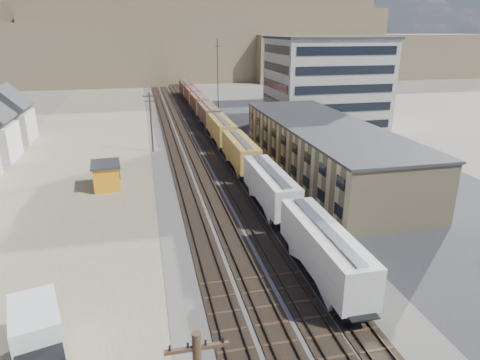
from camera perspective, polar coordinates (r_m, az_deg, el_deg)
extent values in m
plane|color=#6B6356|center=(36.86, 4.53, -12.72)|extent=(300.00, 300.00, 0.00)
cube|color=#4C4742|center=(82.65, -5.77, 5.57)|extent=(18.00, 200.00, 0.06)
cube|color=#7B6D54|center=(73.14, -20.46, 2.60)|extent=(24.00, 180.00, 0.03)
cube|color=#232326|center=(74.66, 12.81, 3.68)|extent=(26.00, 120.00, 0.04)
cube|color=black|center=(82.20, -9.24, 5.39)|extent=(2.60, 200.00, 0.08)
cube|color=#38281E|center=(82.13, -9.75, 5.44)|extent=(0.08, 200.00, 0.16)
cube|color=#38281E|center=(82.21, -8.74, 5.51)|extent=(0.08, 200.00, 0.16)
cube|color=black|center=(82.42, -7.15, 5.53)|extent=(2.60, 200.00, 0.08)
cube|color=#38281E|center=(82.33, -7.65, 5.58)|extent=(0.08, 200.00, 0.16)
cube|color=#38281E|center=(82.46, -6.66, 5.64)|extent=(0.08, 200.00, 0.16)
cube|color=black|center=(82.76, -5.08, 5.66)|extent=(2.60, 200.00, 0.08)
cube|color=#38281E|center=(82.64, -5.58, 5.71)|extent=(0.08, 200.00, 0.16)
cube|color=#38281E|center=(82.82, -4.59, 5.77)|extent=(0.08, 200.00, 0.16)
cube|color=black|center=(83.16, -3.16, 5.78)|extent=(2.60, 200.00, 0.08)
cube|color=#38281E|center=(83.02, -3.65, 5.83)|extent=(0.08, 200.00, 0.16)
cube|color=#38281E|center=(83.26, -2.67, 5.88)|extent=(0.08, 200.00, 0.16)
cube|color=black|center=(32.92, 14.53, -16.14)|extent=(2.20, 2.20, 0.90)
cube|color=black|center=(40.78, 8.10, -8.29)|extent=(2.20, 2.20, 0.90)
cube|color=beige|center=(35.66, 11.14, -8.85)|extent=(3.00, 13.34, 3.40)
cube|color=#B7B7B2|center=(34.87, 11.33, -6.27)|extent=(0.90, 12.32, 0.16)
cube|color=black|center=(45.03, 5.84, -5.42)|extent=(2.20, 2.20, 0.90)
cube|color=black|center=(54.00, 2.45, -1.04)|extent=(2.20, 2.20, 0.90)
cube|color=beige|center=(48.68, 4.05, -0.69)|extent=(3.00, 13.34, 3.40)
cube|color=#B7B7B2|center=(48.11, 4.09, 1.30)|extent=(0.90, 12.33, 0.16)
cube|color=black|center=(58.60, 1.16, 0.63)|extent=(2.20, 2.20, 0.90)
cube|color=black|center=(68.05, -0.90, 3.30)|extent=(2.20, 2.20, 0.90)
cube|color=gold|center=(62.70, 0.05, 3.94)|extent=(3.00, 13.34, 3.40)
cube|color=#B7B7B2|center=(62.25, 0.05, 5.52)|extent=(0.90, 12.32, 0.16)
cube|color=black|center=(72.82, -1.73, 4.36)|extent=(2.20, 2.20, 0.90)
cube|color=black|center=(82.51, -3.10, 6.13)|extent=(2.20, 2.20, 0.90)
cube|color=gold|center=(77.16, -2.48, 6.85)|extent=(3.00, 13.34, 3.40)
cube|color=#B7B7B2|center=(76.79, -2.50, 8.15)|extent=(0.90, 12.33, 0.16)
cube|color=black|center=(87.37, -3.68, 6.86)|extent=(2.20, 2.20, 0.90)
cube|color=black|center=(97.19, -4.66, 8.11)|extent=(2.20, 2.20, 0.90)
cube|color=#4B2720|center=(91.86, -4.23, 8.83)|extent=(3.00, 13.34, 3.40)
cube|color=#B7B7B2|center=(91.55, -4.25, 9.93)|extent=(0.90, 12.32, 0.16)
cube|color=black|center=(102.11, -5.08, 8.64)|extent=(2.20, 2.20, 0.90)
cube|color=black|center=(112.02, -5.82, 9.56)|extent=(2.20, 2.20, 0.90)
cube|color=#4B2720|center=(106.70, -5.50, 10.26)|extent=(3.00, 13.34, 3.40)
cube|color=#B7B7B2|center=(106.44, -5.53, 11.20)|extent=(0.90, 12.32, 0.16)
cube|color=black|center=(116.96, -6.14, 9.96)|extent=(2.20, 2.20, 0.90)
cube|color=black|center=(126.93, -6.71, 10.67)|extent=(2.20, 2.20, 0.90)
cube|color=maroon|center=(121.63, -6.47, 11.33)|extent=(3.00, 13.34, 3.40)
cube|color=#B7B7B2|center=(121.40, -6.50, 12.16)|extent=(0.90, 12.32, 0.16)
cube|color=black|center=(131.90, -6.96, 10.98)|extent=(2.20, 2.20, 0.90)
cube|color=black|center=(141.90, -7.42, 11.55)|extent=(2.20, 2.20, 0.90)
cube|color=#4B2720|center=(136.62, -7.23, 12.17)|extent=(3.00, 13.34, 3.40)
cube|color=#B7B7B2|center=(136.41, -7.27, 12.91)|extent=(0.90, 12.32, 0.16)
cube|color=tan|center=(62.14, 11.08, 4.01)|extent=(12.00, 40.00, 7.00)
cube|color=#2D2D30|center=(61.31, 11.29, 7.25)|extent=(12.40, 40.40, 0.30)
cube|color=black|center=(60.35, 5.72, 2.54)|extent=(0.12, 36.00, 1.20)
cube|color=black|center=(59.56, 5.82, 5.30)|extent=(0.12, 36.00, 1.20)
cube|color=#9E998E|center=(93.33, 11.34, 12.47)|extent=(22.00, 18.00, 18.00)
cube|color=#2D2D30|center=(92.75, 11.73, 18.12)|extent=(22.60, 18.60, 0.50)
cube|color=black|center=(89.44, 4.70, 12.49)|extent=(0.12, 16.00, 16.00)
cube|color=black|center=(85.20, 13.82, 11.67)|extent=(20.00, 0.12, 16.00)
cube|color=#382619|center=(15.53, -5.77, -21.39)|extent=(2.20, 0.14, 0.14)
cylinder|color=black|center=(15.49, -3.44, -20.71)|extent=(0.08, 0.08, 0.22)
cylinder|color=#382619|center=(73.20, -11.75, 7.47)|extent=(0.32, 0.32, 10.00)
cube|color=#382619|center=(72.46, -11.99, 10.87)|extent=(2.20, 0.14, 0.14)
cube|color=#382619|center=(72.57, -11.94, 10.25)|extent=(1.90, 0.14, 0.14)
cylinder|color=black|center=(72.45, -11.51, 11.02)|extent=(0.08, 0.08, 0.22)
cylinder|color=black|center=(91.70, -2.97, 12.69)|extent=(0.16, 0.16, 18.00)
cube|color=black|center=(91.15, -3.05, 17.38)|extent=(1.20, 0.08, 0.08)
cube|color=#9E998E|center=(89.74, -28.47, 6.21)|extent=(8.00, 8.00, 5.50)
cube|color=#2D2D30|center=(89.13, -28.84, 8.49)|extent=(8.15, 8.16, 8.15)
cube|color=brown|center=(192.12, -4.13, 17.61)|extent=(140.00, 45.00, 28.00)
cube|color=brown|center=(205.80, 16.80, 15.59)|extent=(110.00, 38.00, 18.00)
cube|color=brown|center=(209.77, -13.58, 17.84)|extent=(200.00, 60.00, 32.00)
cube|color=silver|center=(30.30, -25.50, -17.47)|extent=(3.86, 5.15, 2.98)
cylinder|color=black|center=(32.07, -22.89, -18.78)|extent=(0.60, 1.09, 1.03)
cube|color=orange|center=(58.14, -17.38, 0.45)|extent=(3.53, 4.51, 3.20)
cube|color=#2D2D30|center=(57.63, -17.55, 2.06)|extent=(3.99, 4.97, 0.27)
cube|color=black|center=(58.10, -15.77, 0.71)|extent=(0.19, 1.07, 1.07)
imported|color=navy|center=(88.24, 11.09, 6.62)|extent=(4.41, 5.35, 1.36)
imported|color=silver|center=(91.05, 10.39, 7.14)|extent=(2.35, 4.93, 1.63)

